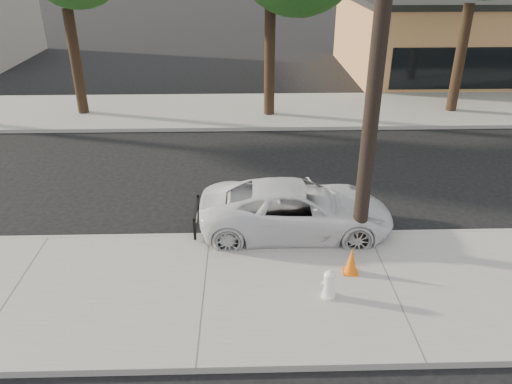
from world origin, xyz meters
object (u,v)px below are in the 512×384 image
police_cruiser (296,209)px  fire_hydrant (329,285)px  traffic_cone (351,261)px  utility_pole (378,53)px

police_cruiser → fire_hydrant: police_cruiser is taller
police_cruiser → traffic_cone: (1.02, -2.02, -0.22)m
utility_pole → police_cruiser: bearing=147.2°
utility_pole → traffic_cone: utility_pole is taller
police_cruiser → fire_hydrant: (0.39, -2.84, -0.23)m
police_cruiser → fire_hydrant: size_ratio=7.88×
traffic_cone → police_cruiser: bearing=116.7°
traffic_cone → fire_hydrant: bearing=-127.2°
utility_pole → traffic_cone: size_ratio=14.38×
utility_pole → police_cruiser: size_ratio=1.86×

